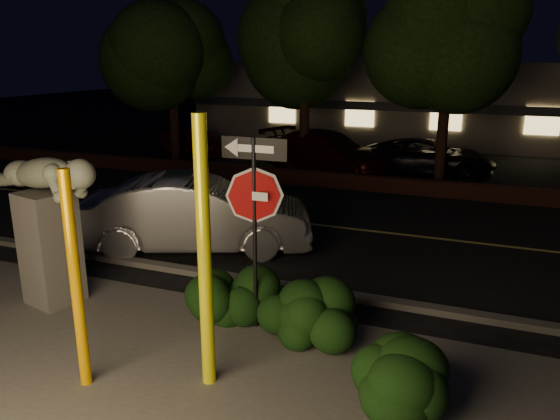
% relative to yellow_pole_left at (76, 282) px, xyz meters
% --- Properties ---
extents(ground, '(90.00, 90.00, 0.00)m').
position_rel_yellow_pole_left_xyz_m(ground, '(0.73, 11.01, -1.49)').
color(ground, black).
rests_on(ground, ground).
extents(patio, '(14.00, 6.00, 0.02)m').
position_rel_yellow_pole_left_xyz_m(patio, '(0.73, 0.01, -1.48)').
color(patio, '#4C4944').
rests_on(patio, ground).
extents(road, '(80.00, 8.00, 0.01)m').
position_rel_yellow_pole_left_xyz_m(road, '(0.73, 8.01, -1.48)').
color(road, black).
rests_on(road, ground).
extents(lane_marking, '(80.00, 0.12, 0.00)m').
position_rel_yellow_pole_left_xyz_m(lane_marking, '(0.73, 8.01, -1.47)').
color(lane_marking, gold).
rests_on(lane_marking, road).
extents(curb, '(80.00, 0.25, 0.12)m').
position_rel_yellow_pole_left_xyz_m(curb, '(0.73, 3.91, -1.43)').
color(curb, '#4C4944').
rests_on(curb, ground).
extents(brick_wall, '(40.00, 0.35, 0.50)m').
position_rel_yellow_pole_left_xyz_m(brick_wall, '(0.73, 12.31, -1.24)').
color(brick_wall, '#4E2419').
rests_on(brick_wall, ground).
extents(parking_lot, '(40.00, 12.00, 0.01)m').
position_rel_yellow_pole_left_xyz_m(parking_lot, '(0.73, 18.01, -1.48)').
color(parking_lot, black).
rests_on(parking_lot, ground).
extents(building, '(22.00, 10.20, 4.00)m').
position_rel_yellow_pole_left_xyz_m(building, '(0.73, 25.99, 0.51)').
color(building, slate).
rests_on(building, ground).
extents(tree_far_a, '(4.60, 4.60, 7.43)m').
position_rel_yellow_pole_left_xyz_m(tree_far_a, '(-7.27, 14.01, 3.85)').
color(tree_far_a, black).
rests_on(tree_far_a, ground).
extents(tree_far_b, '(5.20, 5.20, 8.41)m').
position_rel_yellow_pole_left_xyz_m(tree_far_b, '(-1.77, 14.21, 4.56)').
color(tree_far_b, black).
rests_on(tree_far_b, ground).
extents(tree_far_c, '(4.80, 4.80, 7.84)m').
position_rel_yellow_pole_left_xyz_m(tree_far_c, '(3.23, 13.81, 4.17)').
color(tree_far_c, black).
rests_on(tree_far_c, ground).
extents(yellow_pole_left, '(0.15, 0.15, 2.98)m').
position_rel_yellow_pole_left_xyz_m(yellow_pole_left, '(0.00, 0.00, 0.00)').
color(yellow_pole_left, '#F9A900').
rests_on(yellow_pole_left, ground).
extents(yellow_pole_right, '(0.18, 0.18, 3.65)m').
position_rel_yellow_pole_left_xyz_m(yellow_pole_right, '(1.53, 0.65, 0.33)').
color(yellow_pole_right, '#F7F00F').
rests_on(yellow_pole_right, ground).
extents(signpost, '(1.06, 0.08, 3.12)m').
position_rel_yellow_pole_left_xyz_m(signpost, '(1.49, 2.31, 0.73)').
color(signpost, black).
rests_on(signpost, ground).
extents(sculpture, '(2.56, 1.24, 2.74)m').
position_rel_yellow_pole_left_xyz_m(sculpture, '(-2.22, 1.87, 0.20)').
color(sculpture, '#4C4944').
rests_on(sculpture, ground).
extents(hedge_center, '(1.90, 0.97, 0.97)m').
position_rel_yellow_pole_left_xyz_m(hedge_center, '(1.18, 2.42, -1.01)').
color(hedge_center, black).
rests_on(hedge_center, ground).
extents(hedge_right, '(1.79, 1.22, 1.07)m').
position_rel_yellow_pole_left_xyz_m(hedge_right, '(2.35, 2.14, -0.95)').
color(hedge_right, black).
rests_on(hedge_right, ground).
extents(hedge_far_right, '(1.74, 1.38, 1.05)m').
position_rel_yellow_pole_left_xyz_m(hedge_far_right, '(3.88, 0.94, -0.96)').
color(hedge_far_right, black).
rests_on(hedge_far_right, ground).
extents(silver_sedan, '(5.44, 3.60, 1.70)m').
position_rel_yellow_pole_left_xyz_m(silver_sedan, '(-1.26, 5.26, -0.64)').
color(silver_sedan, '#A9A9AD').
rests_on(silver_sedan, ground).
extents(parked_car_red, '(4.18, 2.92, 1.32)m').
position_rel_yellow_pole_left_xyz_m(parked_car_red, '(-7.64, 16.15, -0.83)').
color(parked_car_red, maroon).
rests_on(parked_car_red, ground).
extents(parked_car_darkred, '(5.85, 3.98, 1.57)m').
position_rel_yellow_pole_left_xyz_m(parked_car_darkred, '(-0.95, 14.50, -0.70)').
color(parked_car_darkred, '#3A0D0B').
rests_on(parked_car_darkred, ground).
extents(parked_car_dark, '(4.97, 2.59, 1.34)m').
position_rel_yellow_pole_left_xyz_m(parked_car_dark, '(2.63, 15.49, -0.82)').
color(parked_car_dark, black).
rests_on(parked_car_dark, ground).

